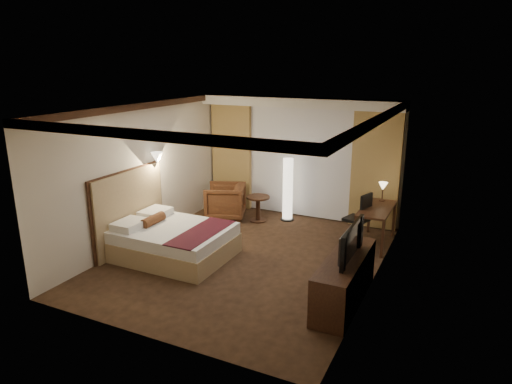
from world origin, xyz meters
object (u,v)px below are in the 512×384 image
at_px(dresser, 345,280).
at_px(television, 345,237).
at_px(armchair, 225,200).
at_px(side_table, 258,209).
at_px(office_chair, 357,217).
at_px(floor_lamp, 288,189).
at_px(desk, 375,226).
at_px(bed, 175,242).

distance_m(dresser, television, 0.67).
height_order(armchair, side_table, armchair).
xyz_separation_m(side_table, office_chair, (2.26, -0.28, 0.23)).
relative_size(armchair, floor_lamp, 0.61).
height_order(desk, office_chair, office_chair).
bearing_deg(side_table, television, -45.25).
height_order(bed, office_chair, office_chair).
relative_size(armchair, desk, 0.67).
distance_m(desk, dresser, 2.44).
distance_m(desk, television, 2.53).
xyz_separation_m(armchair, television, (3.41, -2.54, 0.59)).
xyz_separation_m(floor_lamp, desk, (2.07, -0.58, -0.34)).
bearing_deg(floor_lamp, side_table, -147.74).
bearing_deg(office_chair, side_table, -169.49).
bearing_deg(dresser, bed, 175.36).
distance_m(bed, side_table, 2.47).
height_order(side_table, television, television).
bearing_deg(desk, television, -89.53).
xyz_separation_m(dresser, television, (-0.03, 0.00, 0.67)).
relative_size(desk, television, 1.19).
height_order(floor_lamp, office_chair, floor_lamp).
relative_size(bed, side_table, 3.40).
height_order(desk, television, television).
height_order(bed, side_table, side_table).
relative_size(floor_lamp, television, 1.32).
height_order(floor_lamp, dresser, floor_lamp).
bearing_deg(television, dresser, -89.66).
relative_size(bed, armchair, 2.26).
bearing_deg(armchair, floor_lamp, 89.06).
distance_m(side_table, television, 3.83).
xyz_separation_m(floor_lamp, television, (2.09, -3.03, 0.31)).
xyz_separation_m(bed, armchair, (-0.23, 2.28, 0.15)).
relative_size(floor_lamp, desk, 1.11).
height_order(armchair, television, television).
relative_size(side_table, desk, 0.45).
bearing_deg(armchair, dresser, 32.64).
bearing_deg(desk, bed, -145.39).
xyz_separation_m(side_table, dresser, (2.68, -2.67, 0.07)).
bearing_deg(television, desk, 0.81).
bearing_deg(dresser, television, 180.00).
bearing_deg(office_chair, desk, 25.34).
bearing_deg(dresser, desk, 91.17).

